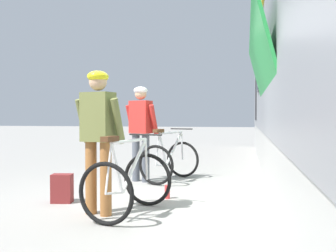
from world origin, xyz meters
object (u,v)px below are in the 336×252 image
Objects in this scene: cyclist_near_in_red at (141,125)px; water_bottle_near_the_bikes at (167,192)px; cyclist_far_in_olive at (98,129)px; bicycle_far_white at (128,182)px; water_bottle_by_the_backpack at (60,193)px; bicycle_near_silver at (170,160)px; backpack_on_platform at (62,188)px.

water_bottle_near_the_bikes is at bearing -59.35° from cyclist_near_in_red.
cyclist_far_in_olive reaches higher than bicycle_far_white.
water_bottle_by_the_backpack is at bearing -166.31° from water_bottle_near_the_bikes.
cyclist_far_in_olive is (0.15, -2.38, 0.00)m from cyclist_near_in_red.
water_bottle_by_the_backpack is (-1.26, -1.86, -0.31)m from bicycle_near_silver.
backpack_on_platform is 0.25m from water_bottle_by_the_backpack.
water_bottle_by_the_backpack is (-0.74, -1.69, -0.96)m from cyclist_near_in_red.
water_bottle_by_the_backpack is (-0.13, 0.19, -0.11)m from backpack_on_platform.
bicycle_far_white is at bearing -105.70° from water_bottle_near_the_bikes.
cyclist_near_in_red is 4.40× the size of backpack_on_platform.
cyclist_near_in_red and cyclist_far_in_olive have the same top height.
cyclist_near_in_red is 2.46m from bicycle_far_white.
bicycle_far_white is 1.42m from water_bottle_by_the_backpack.
cyclist_near_in_red is at bearing 66.47° from water_bottle_by_the_backpack.
bicycle_far_white reaches higher than water_bottle_near_the_bikes.
cyclist_far_in_olive is 8.85× the size of water_bottle_near_the_bikes.
backpack_on_platform is at bearing -158.13° from water_bottle_near_the_bikes.
bicycle_near_silver and bicycle_far_white have the same top height.
cyclist_near_in_red is at bearing 62.09° from backpack_on_platform.
bicycle_far_white is 5.97× the size of water_bottle_near_the_bikes.
water_bottle_near_the_bikes is (0.78, -1.32, -0.95)m from cyclist_near_in_red.
cyclist_near_in_red is 2.15m from backpack_on_platform.
water_bottle_near_the_bikes is (0.28, 0.99, -0.30)m from bicycle_far_white.
backpack_on_platform is (-0.60, -1.88, -0.85)m from cyclist_near_in_red.
cyclist_near_in_red is 1.00× the size of cyclist_far_in_olive.
cyclist_far_in_olive is 1.24m from backpack_on_platform.
cyclist_far_in_olive reaches higher than backpack_on_platform.
water_bottle_near_the_bikes is 1.57m from water_bottle_by_the_backpack.
backpack_on_platform is 1.50m from water_bottle_near_the_bikes.
bicycle_far_white is 1.21m from backpack_on_platform.
backpack_on_platform is at bearing -118.77° from bicycle_near_silver.
cyclist_far_in_olive is 9.49× the size of water_bottle_by_the_backpack.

